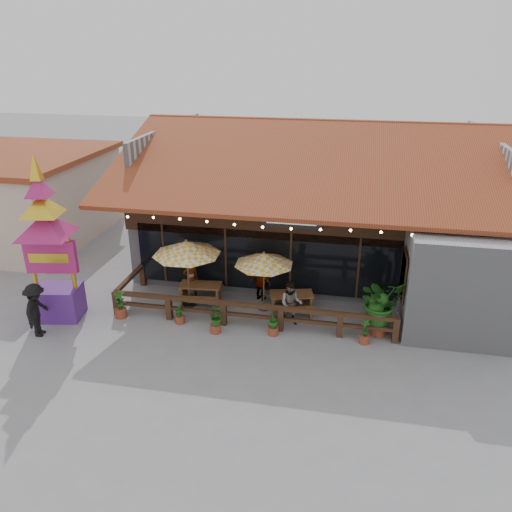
% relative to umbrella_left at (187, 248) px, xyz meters
% --- Properties ---
extents(ground, '(100.00, 100.00, 0.00)m').
position_rel_umbrella_left_xyz_m(ground, '(4.11, -0.60, -2.32)').
color(ground, gray).
rests_on(ground, ground).
extents(restaurant_building, '(15.50, 14.73, 6.09)m').
position_rel_umbrella_left_xyz_m(restaurant_building, '(4.37, 6.01, -0.11)').
color(restaurant_building, '#9D9CA1').
rests_on(restaurant_building, ground).
extents(patio_railing, '(10.00, 2.60, 0.92)m').
position_rel_umbrella_left_xyz_m(patio_railing, '(1.86, -0.87, -1.70)').
color(patio_railing, '#462C19').
rests_on(patio_railing, ground).
extents(neighbor_building, '(8.40, 8.40, 4.22)m').
position_rel_umbrella_left_xyz_m(neighbor_building, '(-10.89, 5.40, -0.18)').
color(neighbor_building, beige).
rests_on(neighbor_building, ground).
extents(umbrella_left, '(3.21, 3.21, 2.66)m').
position_rel_umbrella_left_xyz_m(umbrella_left, '(0.00, 0.00, 0.00)').
color(umbrella_left, brown).
rests_on(umbrella_left, ground).
extents(umbrella_right, '(2.86, 2.86, 2.30)m').
position_rel_umbrella_left_xyz_m(umbrella_right, '(2.77, 0.27, -0.31)').
color(umbrella_right, brown).
rests_on(umbrella_right, ground).
extents(picnic_table_left, '(1.66, 1.46, 0.74)m').
position_rel_umbrella_left_xyz_m(picnic_table_left, '(0.34, 0.35, -1.82)').
color(picnic_table_left, brown).
rests_on(picnic_table_left, ground).
extents(picnic_table_right, '(1.82, 1.67, 0.75)m').
position_rel_umbrella_left_xyz_m(picnic_table_right, '(3.80, 0.26, -1.81)').
color(picnic_table_right, brown).
rests_on(picnic_table_right, ground).
extents(thai_sign_tower, '(2.71, 2.71, 6.34)m').
position_rel_umbrella_left_xyz_m(thai_sign_tower, '(-4.30, -1.69, 1.04)').
color(thai_sign_tower, '#562485').
rests_on(thai_sign_tower, ground).
extents(tropical_plant, '(1.93, 1.85, 2.08)m').
position_rel_umbrella_left_xyz_m(tropical_plant, '(6.88, -0.69, -1.13)').
color(tropical_plant, brown).
rests_on(tropical_plant, ground).
extents(diner_a, '(0.69, 0.60, 1.59)m').
position_rel_umbrella_left_xyz_m(diner_a, '(-0.13, 0.66, -1.52)').
color(diner_a, '#381D12').
rests_on(diner_a, ground).
extents(diner_b, '(0.80, 0.63, 1.62)m').
position_rel_umbrella_left_xyz_m(diner_b, '(3.89, -0.61, -1.51)').
color(diner_b, '#381D12').
rests_on(diner_b, ground).
extents(diner_c, '(0.92, 0.64, 1.45)m').
position_rel_umbrella_left_xyz_m(diner_c, '(2.55, 0.96, -1.59)').
color(diner_c, '#381D12').
rests_on(diner_c, ground).
extents(pedestrian, '(0.88, 1.31, 1.88)m').
position_rel_umbrella_left_xyz_m(pedestrian, '(-4.29, -2.94, -1.38)').
color(pedestrian, black).
rests_on(pedestrian, ground).
extents(planter_a, '(0.44, 0.42, 1.02)m').
position_rel_umbrella_left_xyz_m(planter_a, '(-2.15, -1.32, -1.89)').
color(planter_a, brown).
rests_on(planter_a, ground).
extents(planter_b, '(0.34, 0.36, 0.84)m').
position_rel_umbrella_left_xyz_m(planter_b, '(0.07, -1.30, -1.94)').
color(planter_b, brown).
rests_on(planter_b, ground).
extents(planter_c, '(0.69, 0.64, 0.91)m').
position_rel_umbrella_left_xyz_m(planter_c, '(1.46, -1.66, -1.80)').
color(planter_c, brown).
rests_on(planter_c, ground).
extents(planter_d, '(0.42, 0.42, 0.87)m').
position_rel_umbrella_left_xyz_m(planter_d, '(3.41, -1.42, -1.89)').
color(planter_d, brown).
rests_on(planter_d, ground).
extents(planter_e, '(0.36, 0.36, 0.86)m').
position_rel_umbrella_left_xyz_m(planter_e, '(6.42, -1.36, -1.95)').
color(planter_e, brown).
rests_on(planter_e, ground).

